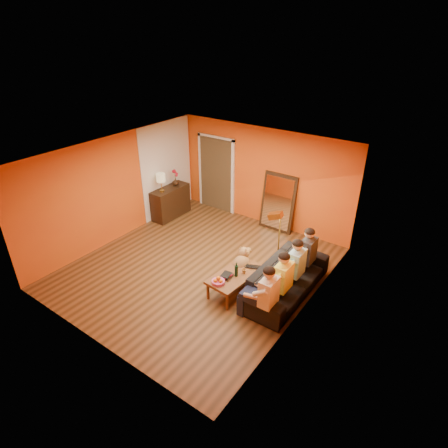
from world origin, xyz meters
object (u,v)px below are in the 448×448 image
Objects in this scene: coffee_table at (235,282)px; person_mid_right at (296,267)px; wine_bottle at (236,269)px; dog at (241,264)px; person_far_left at (269,296)px; mirror_frame at (278,202)px; tumbler at (244,271)px; vase at (176,182)px; person_far_right at (308,255)px; sideboard at (171,202)px; laptop at (252,268)px; person_mid_left at (283,281)px; floor_lamp at (278,245)px; table_lamp at (161,183)px; sofa at (287,279)px.

coffee_table is 1.26m from person_mid_right.
wine_bottle is (-0.94, -0.71, -0.03)m from person_mid_right.
person_far_left reaches higher than dog.
mirror_frame is 2.82m from tumbler.
person_far_left is at bearing -29.18° from vase.
person_mid_right is (1.12, 0.25, 0.25)m from dog.
dog is 2.33× the size of wine_bottle.
tumbler is (-0.87, 0.56, -0.15)m from person_far_left.
sideboard is at bearing 172.95° from person_far_right.
dog is at bearing 112.73° from coffee_table.
person_mid_right is 3.80× the size of laptop.
person_mid_left is at bearing 11.68° from coffee_table.
dog is at bearing 164.91° from person_mid_left.
floor_lamp is 1.60m from person_far_left.
person_mid_right is 0.89m from laptop.
floor_lamp is at bearing 49.77° from laptop.
vase reaches higher than sideboard.
sideboard is at bearing 175.69° from dog.
sideboard is 0.97× the size of person_far_right.
dog is at bearing -17.73° from table_lamp.
laptop is at bearing 6.63° from dog.
sofa is at bearing 26.51° from dog.
table_lamp is 0.57m from vase.
tumbler is (0.71, -2.71, -0.30)m from mirror_frame.
person_mid_right is at bearing -41.46° from floor_lamp.
dog is (3.25, -1.04, -0.74)m from table_lamp.
sideboard is at bearing 154.99° from tumbler.
sofa is at bearing 97.41° from person_far_left.
mirror_frame is at bearing 83.73° from laptop.
person_far_left is at bearing -90.00° from person_far_right.
sofa is 1.86× the size of coffee_table.
person_far_left reaches higher than coffee_table.
wine_bottle is at bearing 126.81° from sofa.
vase is at bearing 156.29° from floor_lamp.
tumbler is (0.07, 0.17, -0.11)m from wine_bottle.
wine_bottle is 3.48× the size of tumbler.
coffee_table is 1.00× the size of person_far_left.
mirror_frame is 4.90× the size of wine_bottle.
table_lamp is 0.42× the size of person_mid_right.
person_mid_right is 0.55m from person_far_right.
coffee_table is 0.30m from tumbler.
mirror_frame reaches higher than person_far_left.
person_mid_left is at bearing 3.00° from dog.
dog is (-0.13, 0.41, 0.15)m from coffee_table.
mirror_frame is 2.10× the size of dog.
laptop is 3.95m from vase.
vase is (-3.38, 2.00, 0.74)m from coffee_table.
mirror_frame is 3.13m from table_lamp.
person_far_right is 4.45m from vase.
sofa is 1.04m from coffee_table.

